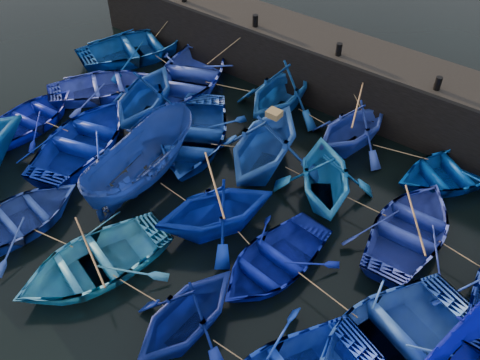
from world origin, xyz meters
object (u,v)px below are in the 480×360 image
Objects in this scene: boat_8 at (193,135)px; boat_13 at (33,117)px; wooden_crate at (274,114)px; boat_0 at (138,46)px.

boat_13 is at bearing 176.37° from boat_8.
wooden_crate is at bearing -163.50° from boat_13.
boat_13 is (0.46, -6.46, -0.15)m from boat_0.
boat_0 is 11.94× the size of wooden_crate.
boat_8 is (6.54, -3.59, -0.03)m from boat_0.
boat_0 is at bearing 122.36° from boat_8.
wooden_crate is (9.80, -2.99, 2.06)m from boat_0.
boat_8 is 3.92m from wooden_crate.
boat_0 is 1.34× the size of boat_13.
boat_13 is 8.90× the size of wooden_crate.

